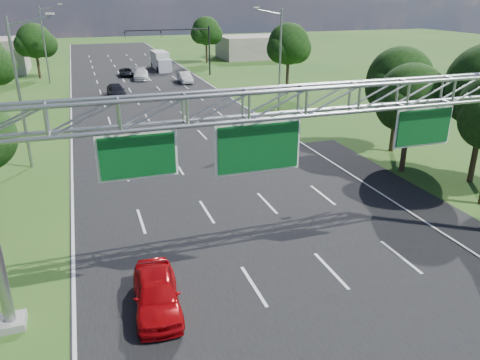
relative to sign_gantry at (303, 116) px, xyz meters
name	(u,v)px	position (x,y,z in m)	size (l,w,h in m)	color
ground	(192,151)	(-0.33, 18.00, -6.89)	(220.00, 220.00, 0.00)	#275519
road	(192,151)	(-0.33, 18.00, -6.89)	(18.00, 180.00, 0.02)	black
road_flare	(447,219)	(9.87, 2.00, -6.89)	(3.00, 30.00, 0.02)	black
sign_gantry	(303,116)	(0.00, 0.00, 0.00)	(23.50, 1.00, 9.56)	gray
traffic_signal	(185,40)	(7.15, 53.00, -1.72)	(12.21, 0.24, 7.00)	black
streetlight_l_near	(21,87)	(-11.63, 18.00, -1.31)	(2.97, 0.22, 10.16)	gray
streetlight_l_far	(45,41)	(-11.63, 53.00, -1.31)	(2.97, 0.22, 10.16)	gray
streetlight_r_mid	(278,56)	(10.97, 28.00, -1.31)	(2.97, 0.22, 10.16)	gray
tree_cluster_right	(462,97)	(14.47, 7.19, -1.58)	(9.91, 14.60, 8.68)	#2D2116
tree_verge_lc	(35,42)	(-13.25, 58.04, -1.92)	(5.76, 4.80, 7.62)	#2D2116
tree_verge_rd	(289,46)	(15.75, 36.04, -1.26)	(5.76, 4.80, 8.28)	#2D2116
tree_verge_re	(206,32)	(13.75, 66.04, -1.70)	(5.76, 4.80, 7.84)	#2D2116
building_right	(252,47)	(23.67, 70.00, -4.89)	(12.00, 9.00, 4.00)	gray
red_coupe	(157,293)	(-6.13, -0.70, -6.17)	(1.70, 4.23, 1.44)	#B5080D
car_queue_a	(141,74)	(0.36, 52.36, -6.17)	(2.03, 5.00, 1.45)	silver
car_queue_b	(126,72)	(-1.33, 55.79, -6.33)	(1.87, 4.06, 1.13)	black
car_queue_c	(116,90)	(-4.05, 40.72, -6.11)	(1.86, 4.62, 1.57)	black
car_queue_d	(185,77)	(5.67, 47.68, -6.18)	(1.50, 4.31, 1.42)	silver
box_truck	(161,61)	(4.63, 60.46, -5.55)	(2.27, 7.43, 2.81)	silver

